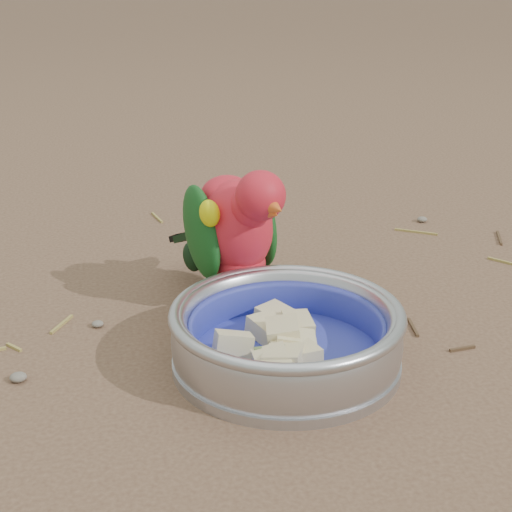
{
  "coord_description": "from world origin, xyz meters",
  "views": [
    {
      "loc": [
        -0.14,
        -0.69,
        0.38
      ],
      "look_at": [
        0.0,
        0.04,
        0.08
      ],
      "focal_mm": 55.0,
      "sensor_mm": 36.0,
      "label": 1
    }
  ],
  "objects": [
    {
      "name": "ground",
      "position": [
        0.0,
        0.0,
        0.0
      ],
      "size": [
        60.0,
        60.0,
        0.0
      ],
      "primitive_type": "plane",
      "color": "brown"
    },
    {
      "name": "food_bowl",
      "position": [
        0.01,
        -0.05,
        0.01
      ],
      "size": [
        0.22,
        0.22,
        0.02
      ],
      "primitive_type": "cylinder",
      "color": "#B2B2BA",
      "rests_on": "ground"
    },
    {
      "name": "bowl_wall",
      "position": [
        0.01,
        -0.05,
        0.04
      ],
      "size": [
        0.22,
        0.22,
        0.04
      ],
      "primitive_type": null,
      "color": "#B2B2BA",
      "rests_on": "food_bowl"
    },
    {
      "name": "ground_debris",
      "position": [
        -0.03,
        0.09,
        0.0
      ],
      "size": [
        0.9,
        0.8,
        0.01
      ],
      "primitive_type": null,
      "color": "olive",
      "rests_on": "ground"
    },
    {
      "name": "fruit_wedges",
      "position": [
        0.01,
        -0.05,
        0.03
      ],
      "size": [
        0.13,
        0.13,
        0.03
      ],
      "primitive_type": null,
      "color": "beige",
      "rests_on": "food_bowl"
    },
    {
      "name": "lory_parrot",
      "position": [
        -0.01,
        0.09,
        0.08
      ],
      "size": [
        0.16,
        0.22,
        0.16
      ],
      "primitive_type": null,
      "rotation": [
        0.0,
        0.0,
        -2.78
      ],
      "color": "red",
      "rests_on": "ground"
    }
  ]
}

